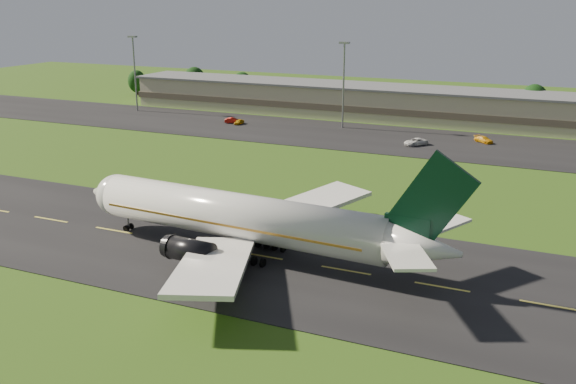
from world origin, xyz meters
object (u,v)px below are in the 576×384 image
at_px(terminal, 368,102).
at_px(light_mast_centre, 344,75).
at_px(service_vehicle_c, 416,142).
at_px(service_vehicle_b, 233,120).
at_px(service_vehicle_a, 239,122).
at_px(service_vehicle_d, 484,140).
at_px(light_mast_west, 134,64).
at_px(airliner, 245,218).

xyz_separation_m(terminal, light_mast_centre, (-1.40, -16.18, 8.75)).
xyz_separation_m(terminal, service_vehicle_c, (19.16, -28.16, -3.16)).
height_order(terminal, service_vehicle_b, terminal).
height_order(service_vehicle_a, service_vehicle_d, service_vehicle_d).
distance_m(terminal, light_mast_west, 64.10).
distance_m(terminal, light_mast_centre, 18.45).
xyz_separation_m(terminal, service_vehicle_d, (32.07, -19.76, -3.23)).
bearing_deg(service_vehicle_c, light_mast_centre, -171.06).
height_order(light_mast_west, service_vehicle_a, light_mast_west).
bearing_deg(light_mast_centre, terminal, 85.05).
bearing_deg(light_mast_west, service_vehicle_c, -8.45).
relative_size(light_mast_west, service_vehicle_a, 5.79).
bearing_deg(terminal, light_mast_centre, -94.95).
bearing_deg(airliner, light_mast_west, 136.46).
bearing_deg(terminal, light_mast_west, -165.24).
relative_size(service_vehicle_a, service_vehicle_b, 0.84).
bearing_deg(service_vehicle_b, light_mast_west, 57.88).
bearing_deg(light_mast_centre, light_mast_west, 180.00).
xyz_separation_m(airliner, service_vehicle_d, (18.48, 76.48, -3.90)).
distance_m(service_vehicle_b, service_vehicle_d, 60.37).
relative_size(light_mast_west, service_vehicle_c, 3.85).
xyz_separation_m(light_mast_west, service_vehicle_c, (80.56, -11.97, -11.90)).
bearing_deg(airliner, service_vehicle_d, 79.74).
bearing_deg(service_vehicle_a, service_vehicle_d, 3.49).
xyz_separation_m(airliner, terminal, (-13.59, 96.23, -0.67)).
distance_m(light_mast_west, service_vehicle_d, 94.31).
distance_m(light_mast_centre, service_vehicle_a, 28.34).
distance_m(airliner, service_vehicle_d, 78.77).
relative_size(airliner, light_mast_centre, 2.52).
xyz_separation_m(airliner, service_vehicle_c, (5.57, 68.08, -3.83)).
xyz_separation_m(service_vehicle_b, service_vehicle_c, (47.42, -6.31, 0.05)).
distance_m(light_mast_west, service_vehicle_c, 82.31).
bearing_deg(terminal, service_vehicle_c, -55.77).
relative_size(airliner, terminal, 0.35).
xyz_separation_m(service_vehicle_b, service_vehicle_d, (60.33, 2.09, -0.02)).
xyz_separation_m(light_mast_west, light_mast_centre, (60.00, 0.00, 0.00)).
distance_m(service_vehicle_a, service_vehicle_b, 2.07).
height_order(terminal, service_vehicle_d, terminal).
bearing_deg(airliner, service_vehicle_c, 88.65).
relative_size(service_vehicle_a, service_vehicle_c, 0.66).
relative_size(terminal, service_vehicle_c, 27.44).
xyz_separation_m(airliner, service_vehicle_a, (-39.87, 73.78, -3.96)).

